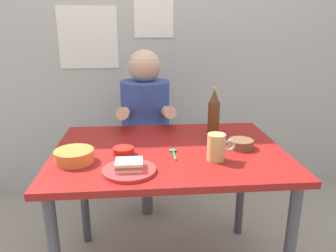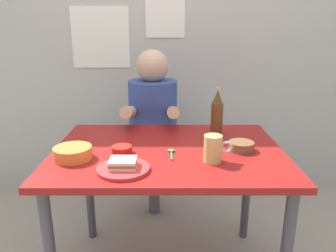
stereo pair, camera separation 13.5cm
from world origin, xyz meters
TOP-DOWN VIEW (x-y plane):
  - wall_back at (-0.00, 1.05)m, footprint 4.40×0.09m
  - dining_table at (0.00, 0.00)m, footprint 1.10×0.80m
  - stool at (-0.10, 0.63)m, footprint 0.34×0.34m
  - person_seated at (-0.10, 0.62)m, footprint 0.33×0.56m
  - plate_orange at (-0.18, -0.25)m, footprint 0.22×0.22m
  - sandwich at (-0.18, -0.25)m, footprint 0.11×0.09m
  - beer_mug at (0.20, -0.15)m, footprint 0.13×0.08m
  - beer_bottle at (0.26, 0.20)m, footprint 0.06×0.06m
  - soup_bowl_orange at (-0.42, -0.12)m, footprint 0.17×0.17m
  - condiment_bowl_brown at (0.35, -0.02)m, footprint 0.12×0.12m
  - sambal_bowl_red at (-0.22, -0.05)m, footprint 0.10×0.10m
  - spoon at (0.02, -0.06)m, footprint 0.04×0.12m

SIDE VIEW (x-z plane):
  - stool at x=-0.10m, z-range 0.12..0.57m
  - dining_table at x=0.00m, z-range 0.28..1.02m
  - spoon at x=0.02m, z-range 0.74..0.75m
  - plate_orange at x=-0.18m, z-range 0.74..0.75m
  - sambal_bowl_red at x=-0.22m, z-range 0.74..0.78m
  - condiment_bowl_brown at x=0.35m, z-range 0.74..0.78m
  - person_seated at x=-0.10m, z-range 0.41..1.13m
  - soup_bowl_orange at x=-0.42m, z-range 0.74..0.80m
  - sandwich at x=-0.18m, z-range 0.75..0.79m
  - beer_mug at x=0.20m, z-range 0.74..0.86m
  - beer_bottle at x=0.26m, z-range 0.73..0.99m
  - wall_back at x=0.00m, z-range 0.00..2.60m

